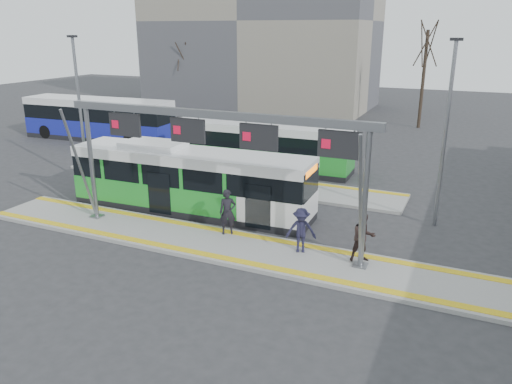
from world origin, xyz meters
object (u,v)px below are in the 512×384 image
Objects in this scene: hero_bus at (190,181)px; passenger_c at (301,230)px; gantry at (213,138)px; passenger_b at (363,238)px; passenger_a at (228,212)px.

hero_bus reaches higher than passenger_c.
gantry reaches higher than hero_bus.
hero_bus reaches higher than passenger_b.
passenger_b is at bearing -17.39° from hero_bus.
passenger_c is at bearing 5.06° from gantry.
passenger_b is (5.80, 0.47, -3.23)m from gantry.
passenger_c is at bearing 153.06° from passenger_b.
passenger_c is at bearing -39.00° from passenger_a.
passenger_b is at bearing -34.31° from passenger_a.
passenger_b is 2.32m from passenger_c.
gantry is 6.87× the size of passenger_a.
passenger_c is (3.34, -0.44, -0.07)m from passenger_a.
passenger_b is (8.69, -2.37, -0.39)m from hero_bus.
passenger_a is at bearing 78.66° from gantry.
passenger_a is 1.08× the size of passenger_c.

